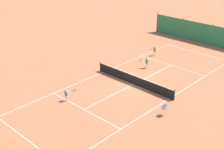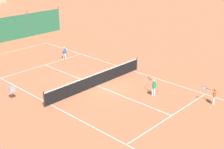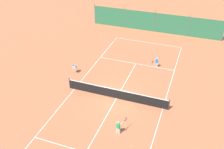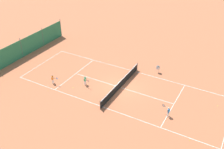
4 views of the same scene
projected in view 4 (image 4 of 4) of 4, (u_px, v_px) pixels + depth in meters
ground_plane at (121, 87)px, 30.50m from camera, size 600.00×600.00×0.00m
court_line_markings at (121, 87)px, 30.50m from camera, size 8.25×23.85×0.01m
tennis_net at (121, 84)px, 30.24m from camera, size 9.18×0.08×1.06m
windscreen_fence_near at (22, 49)px, 36.23m from camera, size 17.28×0.08×2.90m
player_far_baseline at (85, 80)px, 30.62m from camera, size 0.60×0.94×1.18m
player_far_service at (168, 111)px, 25.89m from camera, size 0.56×0.90×1.11m
player_near_service at (53, 79)px, 30.92m from camera, size 0.38×0.99×1.12m
tennis_ball_mid_court at (111, 93)px, 29.47m from camera, size 0.07×0.07×0.07m
tennis_ball_by_net_right at (73, 88)px, 30.41m from camera, size 0.07×0.07×0.07m
tennis_ball_service_box at (218, 106)px, 27.55m from camera, size 0.07×0.07×0.07m
tennis_ball_near_corner at (48, 91)px, 29.88m from camera, size 0.07×0.07×0.07m
tennis_ball_alley_right at (190, 140)px, 23.37m from camera, size 0.07×0.07×0.07m
tennis_ball_by_net_left at (109, 61)px, 35.97m from camera, size 0.07×0.07×0.07m
tennis_ball_alley_left at (56, 80)px, 31.85m from camera, size 0.07×0.07×0.07m
ball_hopper at (158, 68)px, 33.03m from camera, size 0.36×0.36×0.89m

